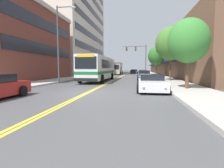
% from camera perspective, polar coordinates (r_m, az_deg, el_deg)
% --- Properties ---
extents(ground_plane, '(240.00, 240.00, 0.00)m').
position_cam_1_polar(ground_plane, '(48.68, 4.50, 3.19)').
color(ground_plane, '#4C4C4F').
extents(sidewalk_left, '(3.32, 106.00, 0.17)m').
position_cam_1_polar(sidewalk_left, '(49.70, -3.77, 3.33)').
color(sidewalk_left, '#B2ADA5').
rests_on(sidewalk_left, ground_plane).
extents(sidewalk_right, '(3.32, 106.00, 0.17)m').
position_cam_1_polar(sidewalk_right, '(48.70, 12.95, 3.18)').
color(sidewalk_right, '#B2ADA5').
rests_on(sidewalk_right, ground_plane).
extents(centre_line, '(0.34, 106.00, 0.01)m').
position_cam_1_polar(centre_line, '(48.68, 4.50, 3.19)').
color(centre_line, yellow).
rests_on(centre_line, ground_plane).
extents(brick_storefront_left, '(9.24, 17.74, 10.39)m').
position_cam_1_polar(brick_storefront_left, '(28.29, -29.10, 11.70)').
color(brick_storefront_left, brown).
rests_on(brick_storefront_left, ground_plane).
extents(office_tower_left, '(12.08, 30.20, 30.74)m').
position_cam_1_polar(office_tower_left, '(53.00, -12.99, 20.03)').
color(office_tower_left, beige).
rests_on(office_tower_left, ground_plane).
extents(storefront_row_right, '(9.10, 68.00, 8.07)m').
position_cam_1_polar(storefront_row_right, '(49.53, 19.91, 7.60)').
color(storefront_row_right, brown).
rests_on(storefront_row_right, ground_plane).
extents(city_bus, '(2.83, 12.04, 3.11)m').
position_cam_1_polar(city_bus, '(23.51, -4.23, 5.37)').
color(city_bus, silver).
rests_on(city_bus, ground_plane).
extents(car_silver_parked_left_near, '(2.01, 4.85, 1.37)m').
position_cam_1_polar(car_silver_parked_left_near, '(35.33, -4.30, 3.49)').
color(car_silver_parked_left_near, '#B7B7BC').
rests_on(car_silver_parked_left_near, ground_plane).
extents(car_charcoal_parked_left_far, '(2.02, 4.20, 1.41)m').
position_cam_1_polar(car_charcoal_parked_left_far, '(42.52, -1.89, 3.81)').
color(car_charcoal_parked_left_far, '#232328').
rests_on(car_charcoal_parked_left_far, ground_plane).
extents(car_white_parked_right_foreground, '(2.15, 4.51, 1.24)m').
position_cam_1_polar(car_white_parked_right_foreground, '(13.16, 12.79, 0.28)').
color(car_white_parked_right_foreground, white).
rests_on(car_white_parked_right_foreground, ground_plane).
extents(car_champagne_parked_right_mid, '(2.07, 4.52, 1.28)m').
position_cam_1_polar(car_champagne_parked_right_mid, '(38.68, 10.01, 3.49)').
color(car_champagne_parked_right_mid, beige).
rests_on(car_champagne_parked_right_mid, ground_plane).
extents(car_dark_grey_parked_right_far, '(1.98, 4.49, 1.26)m').
position_cam_1_polar(car_dark_grey_parked_right_far, '(46.92, 9.65, 3.77)').
color(car_dark_grey_parked_right_far, '#38383D').
rests_on(car_dark_grey_parked_right_far, ground_plane).
extents(car_slate_blue_parked_right_end, '(1.97, 4.32, 1.35)m').
position_cam_1_polar(car_slate_blue_parked_right_end, '(25.06, 10.46, 2.71)').
color(car_slate_blue_parked_right_end, '#475675').
rests_on(car_slate_blue_parked_right_end, ground_plane).
extents(car_navy_moving_lead, '(2.12, 4.16, 1.30)m').
position_cam_1_polar(car_navy_moving_lead, '(56.12, 7.37, 4.04)').
color(car_navy_moving_lead, '#19234C').
rests_on(car_navy_moving_lead, ground_plane).
extents(car_black_moving_second, '(2.02, 4.26, 1.19)m').
position_cam_1_polar(car_black_moving_second, '(68.37, 6.82, 4.21)').
color(car_black_moving_second, black).
rests_on(car_black_moving_second, ground_plane).
extents(box_truck, '(2.64, 6.94, 3.17)m').
position_cam_1_polar(box_truck, '(46.89, 1.59, 5.13)').
color(box_truck, beige).
rests_on(box_truck, ground_plane).
extents(traffic_signal_mast, '(5.57, 0.38, 7.30)m').
position_cam_1_polar(traffic_signal_mast, '(43.51, 8.64, 9.71)').
color(traffic_signal_mast, '#47474C').
rests_on(traffic_signal_mast, ground_plane).
extents(street_lamp_left_near, '(2.18, 0.28, 8.34)m').
position_cam_1_polar(street_lamp_left_near, '(20.42, -16.53, 14.10)').
color(street_lamp_left_near, '#47474C').
rests_on(street_lamp_left_near, ground_plane).
extents(street_tree_right_near, '(2.97, 2.97, 5.15)m').
position_cam_1_polar(street_tree_right_near, '(14.35, 23.68, 12.75)').
color(street_tree_right_near, brown).
rests_on(street_tree_right_near, sidewalk_right).
extents(street_tree_right_mid, '(3.77, 3.77, 6.60)m').
position_cam_1_polar(street_tree_right_mid, '(23.15, 18.70, 12.39)').
color(street_tree_right_mid, brown).
rests_on(street_tree_right_mid, sidewalk_right).
extents(street_tree_right_far, '(3.27, 3.27, 5.68)m').
position_cam_1_polar(street_tree_right_far, '(35.08, 14.34, 8.90)').
color(street_tree_right_far, brown).
rests_on(street_tree_right_far, sidewalk_right).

